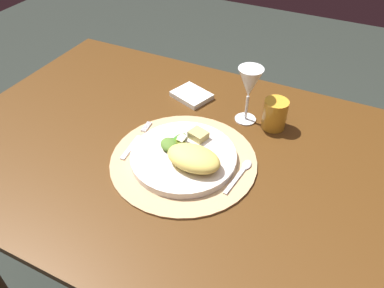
% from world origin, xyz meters
% --- Properties ---
extents(dining_table, '(1.47, 0.88, 0.74)m').
position_xyz_m(dining_table, '(0.00, 0.00, 0.61)').
color(dining_table, '#4C2D10').
rests_on(dining_table, ground).
extents(placemat, '(0.38, 0.38, 0.01)m').
position_xyz_m(placemat, '(-0.05, -0.04, 0.74)').
color(placemat, tan).
rests_on(placemat, dining_table).
extents(dinner_plate, '(0.27, 0.27, 0.02)m').
position_xyz_m(dinner_plate, '(-0.05, -0.04, 0.75)').
color(dinner_plate, silver).
rests_on(dinner_plate, placemat).
extents(pasta_serving, '(0.14, 0.10, 0.05)m').
position_xyz_m(pasta_serving, '(-0.01, -0.06, 0.78)').
color(pasta_serving, '#E9CE5F').
rests_on(pasta_serving, dinner_plate).
extents(salad_greens, '(0.08, 0.10, 0.03)m').
position_xyz_m(salad_greens, '(-0.09, -0.02, 0.77)').
color(salad_greens, '#4A5913').
rests_on(salad_greens, dinner_plate).
extents(bread_piece, '(0.05, 0.05, 0.02)m').
position_xyz_m(bread_piece, '(-0.05, 0.04, 0.77)').
color(bread_piece, tan).
rests_on(bread_piece, dinner_plate).
extents(fork, '(0.03, 0.17, 0.00)m').
position_xyz_m(fork, '(-0.20, -0.04, 0.74)').
color(fork, silver).
rests_on(fork, placemat).
extents(spoon, '(0.03, 0.13, 0.01)m').
position_xyz_m(spoon, '(0.10, -0.02, 0.74)').
color(spoon, silver).
rests_on(spoon, placemat).
extents(napkin, '(0.14, 0.12, 0.02)m').
position_xyz_m(napkin, '(-0.16, 0.24, 0.74)').
color(napkin, white).
rests_on(napkin, dining_table).
extents(wine_glass, '(0.07, 0.07, 0.17)m').
position_xyz_m(wine_glass, '(0.03, 0.20, 0.86)').
color(wine_glass, silver).
rests_on(wine_glass, dining_table).
extents(amber_tumbler, '(0.07, 0.07, 0.09)m').
position_xyz_m(amber_tumbler, '(0.11, 0.21, 0.78)').
color(amber_tumbler, gold).
rests_on(amber_tumbler, dining_table).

